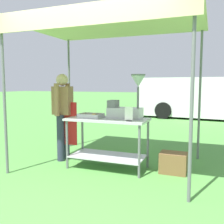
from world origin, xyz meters
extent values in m
plane|color=#519342|center=(0.00, 6.00, 0.00)|extent=(70.00, 70.00, 0.00)
cylinder|color=slate|center=(-1.39, 0.30, 1.20)|extent=(0.04, 0.04, 2.40)
cylinder|color=slate|center=(1.41, 0.30, 1.20)|extent=(0.04, 0.04, 2.40)
cylinder|color=slate|center=(-1.39, 2.26, 1.20)|extent=(0.04, 0.04, 2.40)
cylinder|color=slate|center=(1.41, 2.26, 1.20)|extent=(0.04, 0.04, 2.40)
cube|color=#CCB78E|center=(0.01, 1.28, 2.42)|extent=(3.00, 2.16, 0.05)
cube|color=#CCB78E|center=(0.01, 0.21, 2.29)|extent=(3.00, 0.02, 0.24)
cube|color=#B7B7BC|center=(0.01, 1.13, 0.84)|extent=(1.35, 0.65, 0.04)
cube|color=#B7B7BC|center=(0.01, 1.13, 0.21)|extent=(1.24, 0.60, 0.02)
cylinder|color=slate|center=(-0.61, 0.86, 0.41)|extent=(0.04, 0.04, 0.82)
cylinder|color=slate|center=(0.64, 0.86, 0.41)|extent=(0.04, 0.04, 0.82)
cylinder|color=slate|center=(-0.61, 1.41, 0.41)|extent=(0.04, 0.04, 0.82)
cylinder|color=slate|center=(0.64, 1.41, 0.41)|extent=(0.04, 0.04, 0.82)
cube|color=#B7B7BC|center=(-0.28, 1.09, 0.86)|extent=(0.38, 0.29, 0.01)
cube|color=#B7B7BC|center=(-0.28, 0.95, 0.90)|extent=(0.38, 0.01, 0.06)
cube|color=#B7B7BC|center=(-0.28, 1.23, 0.90)|extent=(0.38, 0.01, 0.06)
cube|color=#B7B7BC|center=(-0.46, 1.09, 0.90)|extent=(0.01, 0.29, 0.06)
cube|color=#B7B7BC|center=(-0.09, 1.09, 0.90)|extent=(0.01, 0.29, 0.06)
torus|color=#EAB251|center=(-0.19, 1.12, 0.88)|extent=(0.10, 0.10, 0.03)
torus|color=#EAB251|center=(-0.18, 1.02, 0.88)|extent=(0.10, 0.10, 0.03)
torus|color=#EAB251|center=(-0.36, 1.04, 0.88)|extent=(0.09, 0.09, 0.03)
torus|color=#EAB251|center=(-0.25, 1.06, 0.88)|extent=(0.09, 0.09, 0.03)
torus|color=#EAB251|center=(-0.33, 1.10, 0.88)|extent=(0.08, 0.08, 0.03)
torus|color=#EAB251|center=(-0.42, 1.08, 0.88)|extent=(0.10, 0.10, 0.03)
torus|color=#EAB251|center=(-0.24, 1.17, 0.88)|extent=(0.09, 0.09, 0.03)
torus|color=#EAB251|center=(-0.41, 1.19, 0.88)|extent=(0.10, 0.10, 0.03)
torus|color=#EAB251|center=(-0.32, 1.18, 0.88)|extent=(0.08, 0.08, 0.03)
torus|color=#EAB251|center=(-0.17, 1.19, 0.88)|extent=(0.08, 0.08, 0.03)
torus|color=#EAB251|center=(-0.24, 0.99, 0.88)|extent=(0.10, 0.10, 0.03)
torus|color=#EAB251|center=(-0.26, 1.18, 0.90)|extent=(0.09, 0.09, 0.03)
torus|color=#EAB251|center=(-0.42, 1.00, 0.88)|extent=(0.09, 0.09, 0.03)
torus|color=#EAB251|center=(-0.40, 1.05, 0.90)|extent=(0.09, 0.09, 0.03)
cube|color=#B7B7BC|center=(0.29, 1.21, 0.94)|extent=(0.56, 0.28, 0.18)
cube|color=slate|center=(0.08, 1.21, 1.09)|extent=(0.14, 0.22, 0.12)
cylinder|color=slate|center=(0.51, 1.21, 1.21)|extent=(0.04, 0.04, 0.34)
cone|color=#B7B7BC|center=(0.51, 1.21, 1.47)|extent=(0.22, 0.22, 0.18)
cylinder|color=slate|center=(0.51, 1.21, 1.57)|extent=(0.23, 0.23, 0.02)
cube|color=black|center=(0.45, 0.92, 0.86)|extent=(0.08, 0.05, 0.02)
cube|color=white|center=(0.45, 0.92, 0.97)|extent=(0.13, 0.01, 0.21)
cylinder|color=#2D3347|center=(-0.98, 1.41, 0.43)|extent=(0.14, 0.14, 0.86)
cylinder|color=#2D3347|center=(-0.96, 1.21, 0.43)|extent=(0.14, 0.14, 0.86)
cube|color=#9E704C|center=(-0.97, 1.31, 1.12)|extent=(0.36, 0.25, 0.52)
cube|color=red|center=(-0.85, 1.32, 0.69)|extent=(0.32, 0.05, 0.80)
cylinder|color=#9E704C|center=(-0.99, 1.53, 1.15)|extent=(0.10, 0.10, 0.58)
cylinder|color=#9E704C|center=(-0.95, 1.09, 1.15)|extent=(0.10, 0.10, 0.58)
sphere|color=#DBB28E|center=(-0.97, 1.31, 1.50)|extent=(0.22, 0.22, 0.22)
cube|color=brown|center=(1.09, 1.28, 0.17)|extent=(0.42, 0.30, 0.33)
cube|color=white|center=(1.59, 8.60, 0.89)|extent=(5.81, 2.36, 1.60)
cylinder|color=black|center=(-0.09, 9.67, 0.34)|extent=(0.70, 0.29, 0.68)
cylinder|color=black|center=(-0.24, 7.82, 0.34)|extent=(0.70, 0.29, 0.68)
camera|label=1|loc=(1.63, -2.82, 1.42)|focal=41.35mm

